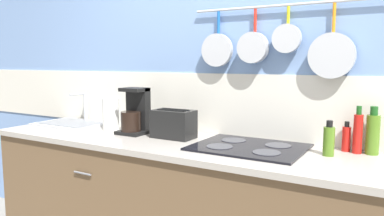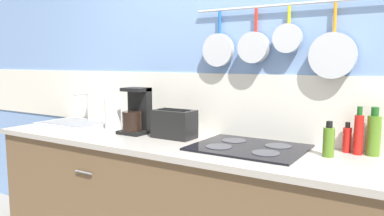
{
  "view_description": "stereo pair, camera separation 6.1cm",
  "coord_description": "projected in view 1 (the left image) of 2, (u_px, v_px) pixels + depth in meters",
  "views": [
    {
      "loc": [
        0.87,
        -1.9,
        1.41
      ],
      "look_at": [
        -0.24,
        0.0,
        1.13
      ],
      "focal_mm": 35.0,
      "sensor_mm": 36.0,
      "label": 1
    },
    {
      "loc": [
        0.93,
        -1.87,
        1.41
      ],
      "look_at": [
        -0.24,
        0.0,
        1.13
      ],
      "focal_mm": 35.0,
      "sensor_mm": 36.0,
      "label": 2
    }
  ],
  "objects": [
    {
      "name": "wall_back",
      "position": [
        253.0,
        82.0,
        2.39
      ],
      "size": [
        7.2,
        0.15,
        2.6
      ],
      "color": "#7293C6",
      "rests_on": "ground_plane"
    },
    {
      "name": "coffee_maker",
      "position": [
        135.0,
        115.0,
        2.55
      ],
      "size": [
        0.19,
        0.18,
        0.31
      ],
      "color": "black",
      "rests_on": "countertop"
    },
    {
      "name": "sink_basin",
      "position": [
        73.0,
        122.0,
        2.92
      ],
      "size": [
        0.53,
        0.38,
        0.24
      ],
      "color": "#B7BABF",
      "rests_on": "countertop"
    },
    {
      "name": "bottle_cooking_wine",
      "position": [
        346.0,
        138.0,
        2.04
      ],
      "size": [
        0.05,
        0.05,
        0.17
      ],
      "color": "red",
      "rests_on": "countertop"
    },
    {
      "name": "toaster",
      "position": [
        174.0,
        124.0,
        2.4
      ],
      "size": [
        0.28,
        0.16,
        0.19
      ],
      "color": "black",
      "rests_on": "countertop"
    },
    {
      "name": "paper_towel_roll",
      "position": [
        111.0,
        114.0,
        2.69
      ],
      "size": [
        0.12,
        0.12,
        0.23
      ],
      "color": "white",
      "rests_on": "countertop"
    },
    {
      "name": "countertop",
      "position": [
        228.0,
        151.0,
        2.13
      ],
      "size": [
        3.38,
        0.64,
        0.03
      ],
      "color": "#A59E93",
      "rests_on": "cabinet_base"
    },
    {
      "name": "bottle_vinegar",
      "position": [
        358.0,
        133.0,
        1.99
      ],
      "size": [
        0.05,
        0.05,
        0.26
      ],
      "color": "red",
      "rests_on": "countertop"
    },
    {
      "name": "bottle_sesame_oil",
      "position": [
        329.0,
        140.0,
        1.95
      ],
      "size": [
        0.06,
        0.06,
        0.19
      ],
      "color": "#4C721E",
      "rests_on": "countertop"
    },
    {
      "name": "bottle_olive_oil",
      "position": [
        373.0,
        133.0,
        1.97
      ],
      "size": [
        0.07,
        0.07,
        0.26
      ],
      "color": "#4C721E",
      "rests_on": "countertop"
    },
    {
      "name": "cooktop",
      "position": [
        249.0,
        147.0,
        2.13
      ],
      "size": [
        0.61,
        0.49,
        0.01
      ],
      "color": "black",
      "rests_on": "countertop"
    }
  ]
}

